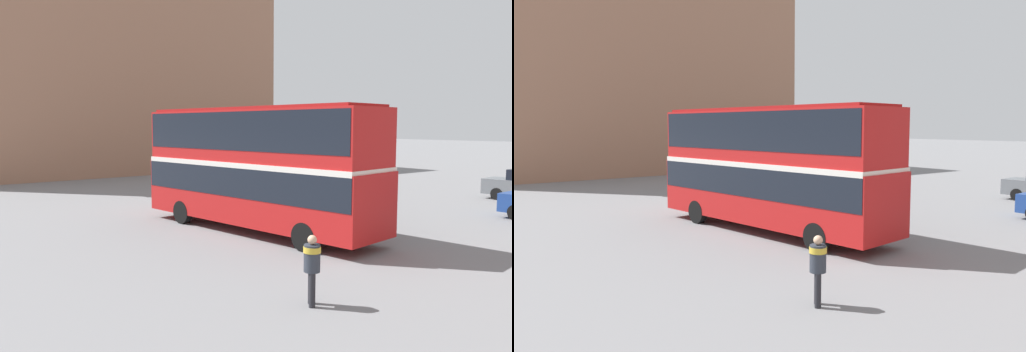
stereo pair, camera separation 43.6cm
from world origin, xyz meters
TOP-DOWN VIEW (x-y plane):
  - ground_plane at (0.00, 0.00)m, footprint 240.00×240.00m
  - building_row_left at (-28.60, 5.30)m, footprint 9.91×28.70m
  - double_decker_bus at (-0.92, -0.22)m, footprint 10.95×3.91m
  - pedestrian_foreground at (6.33, -4.19)m, footprint 0.57×0.57m
  - parked_car_kerb_far at (-13.85, 10.68)m, footprint 4.28×2.47m

SIDE VIEW (x-z plane):
  - ground_plane at x=0.00m, z-range 0.00..0.00m
  - parked_car_kerb_far at x=-13.85m, z-range 0.02..1.49m
  - pedestrian_foreground at x=6.33m, z-range 0.18..1.82m
  - double_decker_bus at x=-0.92m, z-range 0.34..5.12m
  - building_row_left at x=-28.60m, z-range 0.01..17.15m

